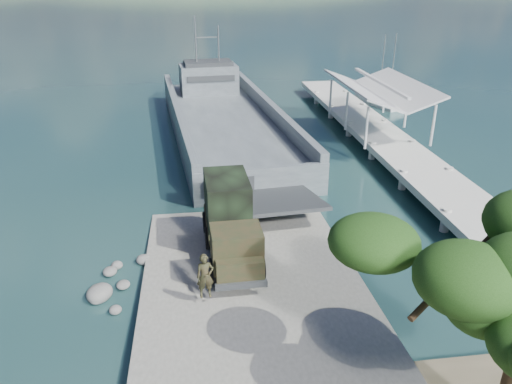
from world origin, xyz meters
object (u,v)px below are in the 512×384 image
object	(u,v)px
overhang_tree	(509,284)
pier	(380,128)
sailboat_far	(390,95)
military_truck	(230,220)
sailboat_near	(380,102)
soldier	(206,284)
landing_craft	(225,126)

from	to	relation	value
overhang_tree	pier	bearing A→B (deg)	75.79
overhang_tree	sailboat_far	bearing A→B (deg)	71.91
military_truck	sailboat_near	bearing A→B (deg)	55.95
soldier	sailboat_far	world-z (taller)	sailboat_far
military_truck	soldier	size ratio (longest dim) A/B	3.79
soldier	sailboat_near	bearing A→B (deg)	53.15
pier	overhang_tree	size ratio (longest dim) A/B	5.72
landing_craft	sailboat_far	xyz separation A→B (m)	(19.88, 11.45, -0.44)
landing_craft	military_truck	bearing A→B (deg)	-98.71
pier	sailboat_far	distance (m)	17.96
pier	landing_craft	distance (m)	13.46
sailboat_far	military_truck	bearing A→B (deg)	-117.53
pier	sailboat_near	size ratio (longest dim) A/B	5.77
soldier	overhang_tree	size ratio (longest dim) A/B	0.26
landing_craft	military_truck	distance (m)	21.16
pier	overhang_tree	world-z (taller)	overhang_tree
sailboat_near	pier	bearing A→B (deg)	-128.87
military_truck	overhang_tree	bearing A→B (deg)	-60.88
military_truck	pier	bearing A→B (deg)	47.95
pier	sailboat_far	xyz separation A→B (m)	(7.36, 16.33, -1.20)
pier	sailboat_near	bearing A→B (deg)	69.44
pier	sailboat_near	world-z (taller)	sailboat_near
military_truck	sailboat_near	distance (m)	35.28
sailboat_far	overhang_tree	bearing A→B (deg)	-102.62
landing_craft	soldier	size ratio (longest dim) A/B	17.58
soldier	overhang_tree	world-z (taller)	overhang_tree
landing_craft	soldier	distance (m)	25.49
military_truck	overhang_tree	world-z (taller)	overhang_tree
sailboat_near	overhang_tree	distance (m)	43.18
landing_craft	soldier	bearing A→B (deg)	-101.28
landing_craft	sailboat_near	bearing A→B (deg)	20.92
landing_craft	sailboat_far	world-z (taller)	landing_craft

